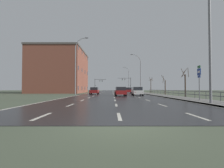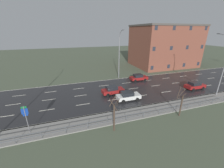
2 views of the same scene
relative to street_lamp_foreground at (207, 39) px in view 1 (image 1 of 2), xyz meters
name	(u,v)px [view 1 (image 1 of 2)]	position (x,y,z in m)	size (l,w,h in m)	color
ground_plane	(113,93)	(-7.41, 39.93, -5.34)	(160.00, 160.00, 0.12)	#4C5642
road_asphalt_strip	(113,92)	(-7.41, 51.92, -5.27)	(14.00, 120.00, 0.03)	#232326
sidewalk_right	(135,92)	(1.02, 51.93, -5.22)	(3.00, 120.00, 0.12)	gray
guardrail	(173,92)	(2.44, 15.04, -4.57)	(0.07, 35.70, 1.00)	#515459
street_lamp_foreground	(207,39)	(0.00, 0.00, 0.00)	(2.81, 0.24, 10.85)	slate
street_lamp_midground	(140,74)	(0.00, 34.22, 0.00)	(2.84, 0.24, 10.85)	slate
street_lamp_distant	(128,79)	(0.03, 68.45, 0.35)	(2.63, 0.24, 11.52)	slate
street_lamp_left_bank	(76,67)	(-14.85, 20.53, 0.34)	(2.59, 0.24, 11.49)	slate
highway_sign	(199,78)	(0.98, 3.39, -2.97)	(0.09, 0.68, 3.61)	slate
traffic_signal_right	(127,82)	(-0.94, 62.68, -1.03)	(5.76, 0.36, 6.12)	#38383A
traffic_signal_left	(98,83)	(-14.02, 63.11, -1.45)	(5.07, 0.36, 5.53)	#38383A
car_far_right	(128,90)	(-3.38, 32.79, -4.47)	(1.85, 4.10, 1.57)	maroon
car_far_left	(94,91)	(-11.60, 24.31, -4.47)	(1.89, 4.13, 1.57)	maroon
car_distant	(120,91)	(-6.29, 16.01, -4.47)	(1.97, 4.17, 1.57)	maroon
car_near_right	(137,91)	(-3.13, 17.77, -4.47)	(1.86, 4.11, 1.57)	silver
brick_building	(61,72)	(-23.50, 39.61, 1.23)	(14.26, 19.72, 13.00)	brown
bare_tree_near	(185,83)	(3.59, 12.95, -3.20)	(1.12, 1.14, 4.47)	#423328
bare_tree_mid	(165,86)	(3.43, 22.73, -3.50)	(0.89, 1.45, 4.14)	#423328
bare_tree_far	(151,85)	(4.49, 40.77, -2.85)	(1.28, 1.35, 5.12)	#423328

